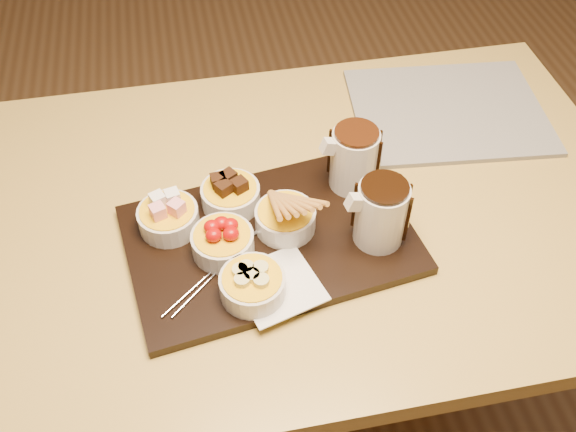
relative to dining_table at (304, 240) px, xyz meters
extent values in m
plane|color=brown|center=(0.00, 0.00, -0.65)|extent=(5.00, 5.00, 0.00)
cube|color=#B79844|center=(0.00, 0.00, 0.08)|extent=(1.20, 0.80, 0.04)
cylinder|color=#B79844|center=(-0.54, 0.34, -0.30)|extent=(0.06, 0.06, 0.71)
cylinder|color=#B79844|center=(0.54, 0.34, -0.30)|extent=(0.06, 0.06, 0.71)
cube|color=black|center=(-0.07, -0.08, 0.11)|extent=(0.50, 0.36, 0.02)
cube|color=white|center=(-0.08, -0.18, 0.12)|extent=(0.15, 0.15, 0.00)
cylinder|color=beige|center=(-0.23, -0.02, 0.14)|extent=(0.10, 0.10, 0.04)
cylinder|color=beige|center=(-0.13, 0.01, 0.14)|extent=(0.10, 0.10, 0.04)
cylinder|color=beige|center=(-0.15, -0.09, 0.14)|extent=(0.10, 0.10, 0.04)
cylinder|color=beige|center=(-0.05, -0.06, 0.14)|extent=(0.10, 0.10, 0.04)
cylinder|color=beige|center=(-0.12, -0.18, 0.14)|extent=(0.10, 0.10, 0.04)
cylinder|color=silver|center=(0.10, -0.11, 0.17)|extent=(0.09, 0.09, 0.11)
cylinder|color=silver|center=(0.09, 0.02, 0.17)|extent=(0.09, 0.09, 0.11)
cube|color=beige|center=(0.33, 0.19, 0.10)|extent=(0.41, 0.34, 0.01)
camera|label=1|loc=(-0.18, -0.75, 0.92)|focal=40.00mm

